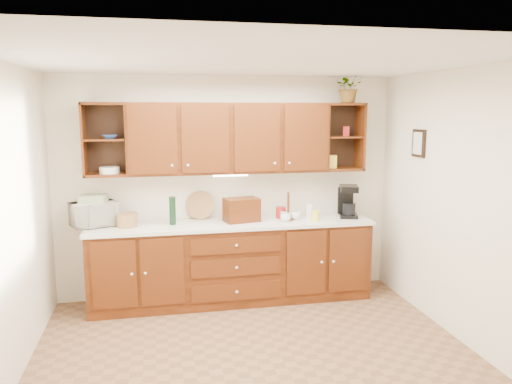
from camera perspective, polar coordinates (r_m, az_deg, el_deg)
name	(u,v)px	position (r m, az deg, el deg)	size (l,w,h in m)	color
floor	(257,360)	(4.71, 0.15, -18.60)	(4.00, 4.00, 0.00)	brown
ceiling	(257,61)	(4.18, 0.16, 14.75)	(4.00, 4.00, 0.00)	white
back_wall	(228,187)	(5.95, -3.25, 0.57)	(4.00, 4.00, 0.00)	#EFE5C9
left_wall	(5,229)	(4.33, -26.80, -3.76)	(3.50, 3.50, 0.00)	#EFE5C9
right_wall	(467,209)	(5.05, 23.00, -1.75)	(3.50, 3.50, 0.00)	#EFE5C9
base_cabinets	(232,263)	(5.86, -2.74, -8.12)	(3.20, 0.60, 0.90)	#341605
countertop	(232,224)	(5.72, -2.76, -3.65)	(3.24, 0.64, 0.04)	silver
upper_cabinets	(230,138)	(5.73, -2.97, 6.20)	(3.20, 0.33, 0.80)	#341605
undercabinet_light	(230,175)	(5.72, -2.95, 1.94)	(0.40, 0.05, 0.03)	white
framed_picture	(419,143)	(5.73, 18.11, 5.32)	(0.03, 0.24, 0.30)	black
wicker_basket	(127,220)	(5.66, -14.51, -3.12)	(0.22, 0.22, 0.15)	#9E7141
microwave	(94,214)	(5.79, -18.02, -2.42)	(0.48, 0.32, 0.27)	beige
towel_stack	(93,199)	(5.75, -18.11, -0.72)	(0.28, 0.20, 0.08)	#D6C464
wine_bottle	(173,211)	(5.64, -9.52, -2.12)	(0.07, 0.07, 0.32)	black
woven_tray	(201,218)	(5.92, -6.35, -2.98)	(0.33, 0.33, 0.02)	#9E7141
bread_box	(242,210)	(5.73, -1.66, -2.05)	(0.39, 0.24, 0.27)	#341605
mug_tree	(288,216)	(5.83, 3.70, -2.70)	(0.27, 0.28, 0.33)	#341605
canister_red	(281,213)	(5.92, 2.86, -2.36)	(0.12, 0.12, 0.13)	#A11A17
canister_white	(310,211)	(5.95, 6.16, -2.16)	(0.09, 0.09, 0.17)	white
canister_yellow	(315,216)	(5.83, 6.78, -2.69)	(0.10, 0.10, 0.12)	yellow
coffee_maker	(348,202)	(6.07, 10.44, -1.09)	(0.27, 0.31, 0.38)	black
bowl_stack	(110,137)	(5.66, -16.38, 6.07)	(0.16, 0.16, 0.04)	#26438C
plate_stack	(109,170)	(5.71, -16.41, 2.41)	(0.22, 0.22, 0.07)	white
pantry_box_yellow	(333,162)	(6.04, 8.77, 3.44)	(0.09, 0.07, 0.15)	yellow
pantry_box_red	(346,131)	(6.09, 10.26, 6.84)	(0.07, 0.07, 0.11)	#A11A17
potted_plant	(349,87)	(6.04, 10.58, 11.72)	(0.33, 0.29, 0.37)	#999999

